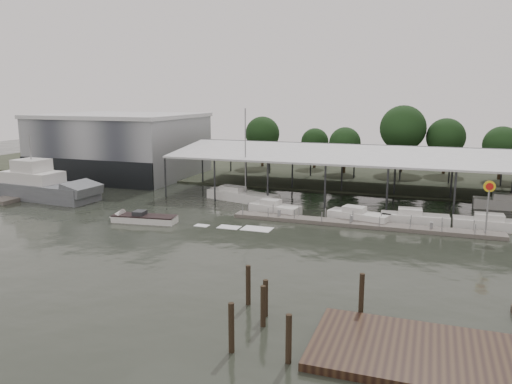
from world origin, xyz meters
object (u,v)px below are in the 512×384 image
(speedboat_underway, at_px, (139,219))
(white_sailboat, at_px, (241,196))
(shell_fuel_sign, at_px, (489,197))
(grey_trawler, at_px, (40,187))

(speedboat_underway, bearing_deg, white_sailboat, -121.69)
(shell_fuel_sign, xyz_separation_m, grey_trawler, (-54.43, 0.17, -2.35))
(shell_fuel_sign, relative_size, grey_trawler, 0.31)
(white_sailboat, xyz_separation_m, speedboat_underway, (-6.47, -14.06, -0.25))
(shell_fuel_sign, distance_m, grey_trawler, 54.48)
(white_sailboat, bearing_deg, shell_fuel_sign, 1.06)
(shell_fuel_sign, relative_size, white_sailboat, 0.46)
(grey_trawler, bearing_deg, white_sailboat, 20.93)
(white_sailboat, height_order, speedboat_underway, white_sailboat)
(grey_trawler, xyz_separation_m, white_sailboat, (25.92, 7.55, -0.94))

